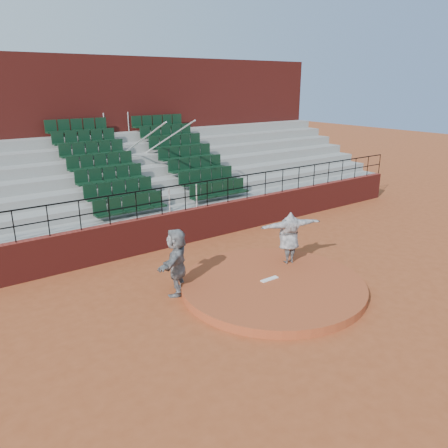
% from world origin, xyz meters
% --- Properties ---
extents(ground, '(90.00, 90.00, 0.00)m').
position_xyz_m(ground, '(0.00, 0.00, 0.00)').
color(ground, '#994622').
rests_on(ground, ground).
extents(pitchers_mound, '(5.50, 5.50, 0.25)m').
position_xyz_m(pitchers_mound, '(0.00, 0.00, 0.12)').
color(pitchers_mound, '#A04524').
rests_on(pitchers_mound, ground).
extents(pitching_rubber, '(0.60, 0.15, 0.03)m').
position_xyz_m(pitching_rubber, '(0.00, 0.15, 0.27)').
color(pitching_rubber, white).
rests_on(pitching_rubber, pitchers_mound).
extents(boundary_wall, '(24.00, 0.30, 1.30)m').
position_xyz_m(boundary_wall, '(0.00, 5.00, 0.65)').
color(boundary_wall, maroon).
rests_on(boundary_wall, ground).
extents(wall_railing, '(24.04, 0.05, 1.03)m').
position_xyz_m(wall_railing, '(0.00, 5.00, 2.03)').
color(wall_railing, black).
rests_on(wall_railing, boundary_wall).
extents(seating_deck, '(24.00, 5.97, 4.63)m').
position_xyz_m(seating_deck, '(0.00, 8.65, 1.43)').
color(seating_deck, gray).
rests_on(seating_deck, ground).
extents(press_box_facade, '(24.00, 3.00, 7.10)m').
position_xyz_m(press_box_facade, '(0.00, 12.60, 3.55)').
color(press_box_facade, maroon).
rests_on(press_box_facade, ground).
extents(pitcher, '(2.21, 1.13, 1.73)m').
position_xyz_m(pitcher, '(1.39, 0.80, 1.12)').
color(pitcher, black).
rests_on(pitcher, pitchers_mound).
extents(fielder, '(1.75, 1.69, 1.99)m').
position_xyz_m(fielder, '(-2.43, 1.48, 1.00)').
color(fielder, black).
rests_on(fielder, ground).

